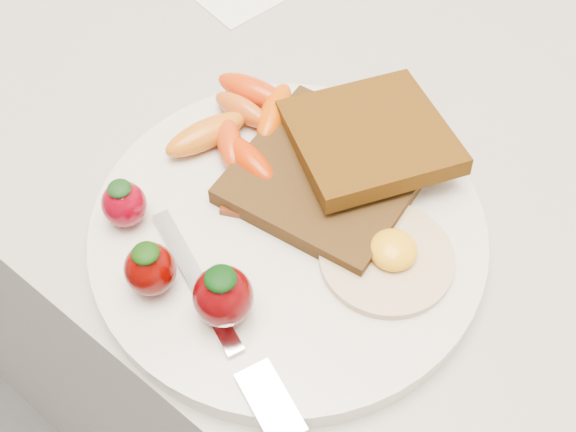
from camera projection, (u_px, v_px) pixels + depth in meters
The scene contains 9 objects.
counter at pixel (364, 347), 0.94m from camera, with size 2.00×0.60×0.90m, color gray.
plate at pixel (288, 232), 0.50m from camera, with size 0.27×0.27×0.02m, color beige.
toast_lower at pixel (328, 175), 0.50m from camera, with size 0.12×0.12×0.01m, color black.
toast_upper at pixel (369, 136), 0.51m from camera, with size 0.10×0.10×0.01m, color #341504.
fried_egg at pixel (388, 255), 0.47m from camera, with size 0.10×0.10×0.02m.
bacon_strips at pixel (316, 208), 0.49m from camera, with size 0.12×0.10×0.01m.
baby_carrots at pixel (241, 124), 0.53m from camera, with size 0.10×0.11×0.02m.
strawberries at pixel (175, 264), 0.45m from camera, with size 0.13×0.06×0.05m.
fork at pixel (228, 332), 0.44m from camera, with size 0.17×0.08×0.00m.
Camera 1 is at (0.18, 1.32, 1.32)m, focal length 45.00 mm.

